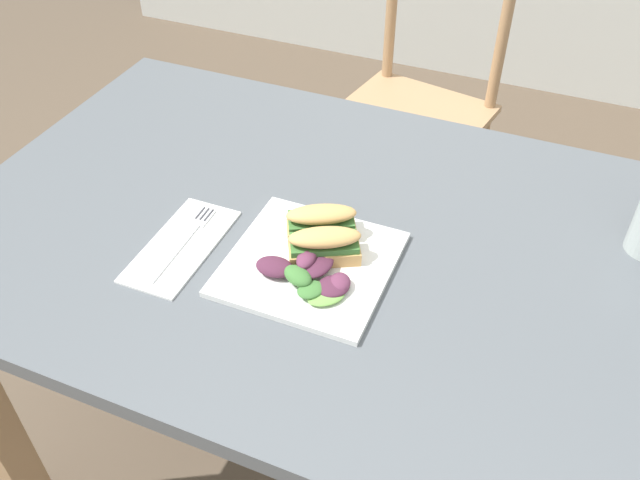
{
  "coord_description": "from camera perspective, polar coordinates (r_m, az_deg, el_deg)",
  "views": [
    {
      "loc": [
        0.31,
        -0.6,
        1.45
      ],
      "look_at": [
        0.02,
        0.12,
        0.76
      ],
      "focal_mm": 37.74,
      "sensor_mm": 36.0,
      "label": 1
    }
  ],
  "objects": [
    {
      "name": "sandwich_half_back",
      "position": [
        1.04,
        0.1,
        1.56
      ],
      "size": [
        0.12,
        0.09,
        0.06
      ],
      "color": "tan",
      "rests_on": "plate_lunch"
    },
    {
      "name": "plate_lunch",
      "position": [
        1.02,
        -0.87,
        -2.01
      ],
      "size": [
        0.24,
        0.24,
        0.01
      ],
      "primitive_type": "cube",
      "color": "white",
      "rests_on": "dining_table"
    },
    {
      "name": "napkin_folded",
      "position": [
        1.07,
        -11.68,
        -0.46
      ],
      "size": [
        0.1,
        0.22,
        0.0
      ],
      "primitive_type": "cube",
      "rotation": [
        0.0,
        0.0,
        0.01
      ],
      "color": "white",
      "rests_on": "dining_table"
    },
    {
      "name": "chair_wooden_far",
      "position": [
        1.98,
        8.08,
        10.84
      ],
      "size": [
        0.47,
        0.47,
        0.87
      ],
      "color": "tan",
      "rests_on": "ground"
    },
    {
      "name": "dining_table",
      "position": [
        1.17,
        0.98,
        -4.28
      ],
      "size": [
        1.26,
        0.81,
        0.74
      ],
      "color": "#51565B",
      "rests_on": "ground"
    },
    {
      "name": "salad_mixed_greens",
      "position": [
        0.98,
        -0.78,
        -2.97
      ],
      "size": [
        0.16,
        0.13,
        0.03
      ],
      "color": "#518438",
      "rests_on": "plate_lunch"
    },
    {
      "name": "fork_on_napkin",
      "position": [
        1.08,
        -11.25,
        0.25
      ],
      "size": [
        0.03,
        0.19,
        0.0
      ],
      "color": "silver",
      "rests_on": "napkin_folded"
    },
    {
      "name": "sandwich_half_front",
      "position": [
        1.0,
        0.38,
        -0.4
      ],
      "size": [
        0.12,
        0.09,
        0.06
      ],
      "color": "tan",
      "rests_on": "plate_lunch"
    }
  ]
}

